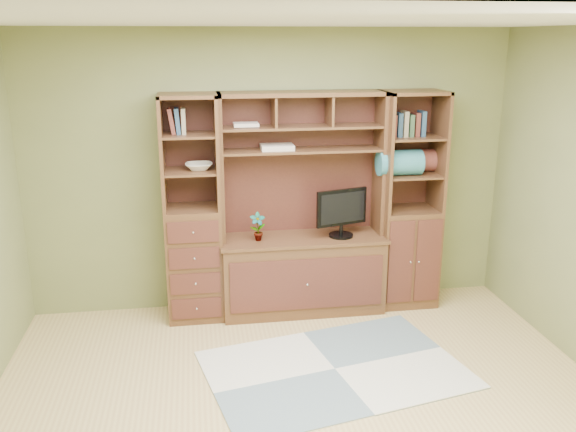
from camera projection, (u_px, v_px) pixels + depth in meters
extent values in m
cube|color=tan|center=(310.00, 419.00, 4.17)|extent=(4.60, 4.10, 0.04)
cube|color=white|center=(315.00, 21.00, 3.43)|extent=(4.60, 4.10, 0.04)
cube|color=olive|center=(271.00, 172.00, 5.69)|extent=(4.50, 0.04, 2.60)
cube|color=#51311C|center=(303.00, 206.00, 5.56)|extent=(1.54, 0.53, 2.05)
cube|color=#51311C|center=(192.00, 210.00, 5.45)|extent=(0.50, 0.45, 2.05)
cube|color=#51311C|center=(409.00, 201.00, 5.75)|extent=(0.55, 0.45, 2.05)
cube|color=#A4AAA9|center=(335.00, 369.00, 4.78)|extent=(2.18, 1.68, 0.01)
cube|color=black|center=(342.00, 204.00, 5.57)|extent=(0.55, 0.36, 0.62)
imported|color=brown|center=(258.00, 227.00, 5.51)|extent=(0.14, 0.09, 0.26)
cube|color=beige|center=(277.00, 147.00, 5.46)|extent=(0.29, 0.21, 0.04)
imported|color=white|center=(199.00, 166.00, 5.35)|extent=(0.24, 0.24, 0.06)
cube|color=teal|center=(400.00, 163.00, 5.57)|extent=(0.40, 0.23, 0.23)
cube|color=brown|center=(423.00, 160.00, 5.74)|extent=(0.38, 0.21, 0.21)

